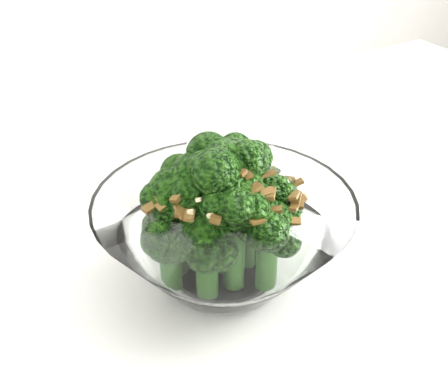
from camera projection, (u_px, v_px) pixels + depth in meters
name	position (u px, v px, depth m)	size (l,w,h in m)	color
table	(271.00, 333.00, 0.59)	(1.34, 1.04, 0.75)	white
broccoli_dish	(223.00, 229.00, 0.52)	(0.22, 0.22, 0.13)	white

